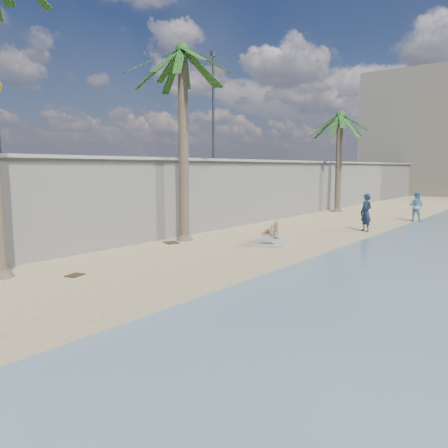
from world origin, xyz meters
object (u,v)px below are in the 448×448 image
Objects in this scene: person_b at (416,205)px; palm_back at (340,117)px; bench_far at (270,235)px; palm_mid at (182,53)px; person_a at (366,210)px.

palm_back is at bearing -16.34° from person_b.
palm_mid is (-3.40, -1.56, 7.55)m from bench_far.
palm_mid is 15.89m from palm_back.
person_a is at bearing 87.76° from person_b.
palm_back is (0.14, 15.84, -1.20)m from palm_mid.
person_a reaches higher than person_b.
palm_back is at bearing 102.86° from bench_far.
person_a is 1.10× the size of person_b.
palm_mid reaches higher than bench_far.
bench_far is 0.30× the size of palm_back.
person_a is (5.16, -8.37, -5.62)m from palm_back.
person_b is (5.98, -2.40, -5.72)m from palm_back.
palm_back is (-3.26, 14.28, 6.35)m from bench_far.
palm_mid is at bearing 71.04° from person_b.
person_a reaches higher than bench_far.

